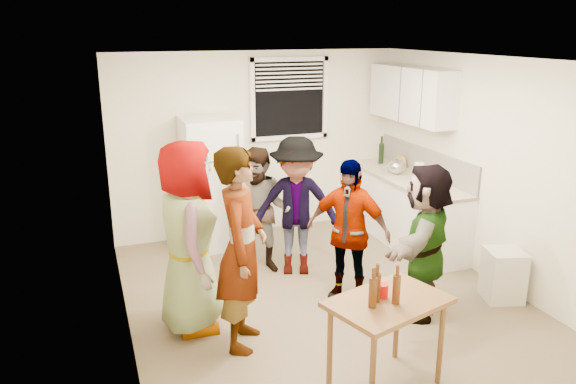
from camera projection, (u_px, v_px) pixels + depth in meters
name	position (u px, v px, depth m)	size (l,w,h in m)	color
room	(321.00, 297.00, 6.05)	(4.00, 4.50, 2.50)	white
window	(289.00, 99.00, 7.66)	(1.12, 0.10, 1.06)	white
refrigerator	(211.00, 183.00, 7.25)	(0.70, 0.70, 1.70)	white
counter_lower	(404.00, 210.00, 7.52)	(0.60, 2.20, 0.86)	white
countertop	(406.00, 178.00, 7.40)	(0.64, 2.22, 0.04)	beige
backsplash	(426.00, 162.00, 7.43)	(0.03, 2.20, 0.36)	#BBB5AC
upper_cabinets	(411.00, 94.00, 7.32)	(0.34, 1.60, 0.70)	white
kettle	(396.00, 174.00, 7.53)	(0.26, 0.22, 0.22)	silver
paper_towel	(418.00, 183.00, 7.10)	(0.12, 0.12, 0.26)	white
wine_bottle	(381.00, 163.00, 8.10)	(0.07, 0.07, 0.29)	black
beer_bottle_counter	(425.00, 189.00, 6.83)	(0.05, 0.05, 0.21)	#47230C
blue_cup	(425.00, 195.00, 6.56)	(0.09, 0.09, 0.12)	#0809D3
picture_frame	(402.00, 162.00, 7.87)	(0.02, 0.19, 0.16)	gold
trash_bin	(503.00, 277.00, 5.94)	(0.37, 0.37, 0.55)	silver
beer_bottle_table	(372.00, 307.00, 4.22)	(0.06, 0.06, 0.24)	#47230C
red_cup	(383.00, 297.00, 4.37)	(0.08, 0.08, 0.11)	red
guest_grey	(193.00, 326.00, 5.45)	(0.90, 1.84, 0.58)	gray
guest_stripe	(244.00, 342.00, 5.17)	(0.67, 1.84, 0.44)	#141933
guest_back_left	(262.00, 269.00, 6.72)	(0.72, 1.49, 0.56)	brown
guest_back_right	(296.00, 272.00, 6.67)	(1.05, 1.63, 0.60)	#434348
guest_black	(346.00, 299.00, 6.00)	(0.90, 1.54, 0.37)	black
guest_orange	(420.00, 312.00, 5.72)	(1.45, 1.56, 0.46)	tan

